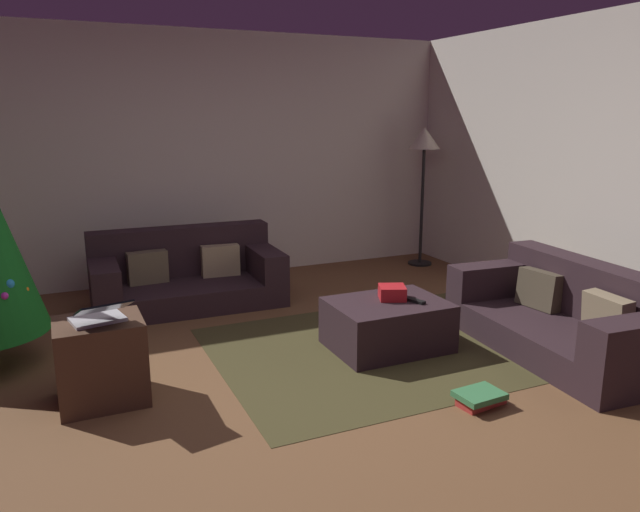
{
  "coord_description": "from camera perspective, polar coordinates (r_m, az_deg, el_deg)",
  "views": [
    {
      "loc": [
        -1.23,
        -3.3,
        1.76
      ],
      "look_at": [
        0.51,
        0.58,
        0.75
      ],
      "focal_mm": 33.86,
      "sensor_mm": 36.0,
      "label": 1
    }
  ],
  "objects": [
    {
      "name": "couch_left",
      "position": [
        5.85,
        -12.57,
        -1.8
      ],
      "size": [
        1.73,
        0.9,
        0.69
      ],
      "rotation": [
        0.0,
        0.0,
        3.12
      ],
      "color": "#2D1E23",
      "rests_on": "ground_plane"
    },
    {
      "name": "ground_plane",
      "position": [
        3.94,
        -3.45,
        -13.21
      ],
      "size": [
        6.4,
        6.4,
        0.0
      ],
      "primitive_type": "plane",
      "color": "brown"
    },
    {
      "name": "book_stack",
      "position": [
        3.94,
        14.92,
        -12.82
      ],
      "size": [
        0.33,
        0.23,
        0.09
      ],
      "color": "#B7332D",
      "rests_on": "ground_plane"
    },
    {
      "name": "corner_lamp",
      "position": [
        7.11,
        9.82,
        9.95
      ],
      "size": [
        0.36,
        0.36,
        1.6
      ],
      "color": "black",
      "rests_on": "ground_plane"
    },
    {
      "name": "gift_box",
      "position": [
        4.66,
        6.84,
        -3.44
      ],
      "size": [
        0.26,
        0.26,
        0.1
      ],
      "primitive_type": "cube",
      "rotation": [
        0.0,
        0.0,
        -0.39
      ],
      "color": "red",
      "rests_on": "ottoman"
    },
    {
      "name": "ottoman",
      "position": [
        4.66,
        6.37,
        -6.47
      ],
      "size": [
        0.86,
        0.65,
        0.37
      ],
      "primitive_type": "cube",
      "color": "#2D1E23",
      "rests_on": "ground_plane"
    },
    {
      "name": "area_rug",
      "position": [
        4.73,
        6.31,
        -8.54
      ],
      "size": [
        2.6,
        2.0,
        0.01
      ],
      "primitive_type": "cube",
      "color": "#403A1F",
      "rests_on": "ground_plane"
    },
    {
      "name": "rear_partition",
      "position": [
        6.57,
        -13.5,
        8.98
      ],
      "size": [
        6.4,
        0.12,
        2.6
      ],
      "primitive_type": "cube",
      "color": "silver",
      "rests_on": "ground_plane"
    },
    {
      "name": "couch_right",
      "position": [
        4.93,
        22.33,
        -5.41
      ],
      "size": [
        0.98,
        1.81,
        0.66
      ],
      "rotation": [
        0.0,
        0.0,
        1.5
      ],
      "color": "#2D1E23",
      "rests_on": "ground_plane"
    },
    {
      "name": "laptop",
      "position": [
        3.86,
        -20.1,
        -5.26
      ],
      "size": [
        0.37,
        0.43,
        0.18
      ],
      "color": "silver",
      "rests_on": "side_table"
    },
    {
      "name": "tv_remote",
      "position": [
        4.62,
        9.01,
        -4.21
      ],
      "size": [
        0.1,
        0.17,
        0.02
      ],
      "primitive_type": "cube",
      "rotation": [
        0.0,
        0.0,
        0.32
      ],
      "color": "black",
      "rests_on": "ottoman"
    },
    {
      "name": "side_table",
      "position": [
        4.02,
        -19.97,
        -9.32
      ],
      "size": [
        0.52,
        0.44,
        0.53
      ],
      "primitive_type": "cube",
      "color": "#4C3323",
      "rests_on": "ground_plane"
    }
  ]
}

